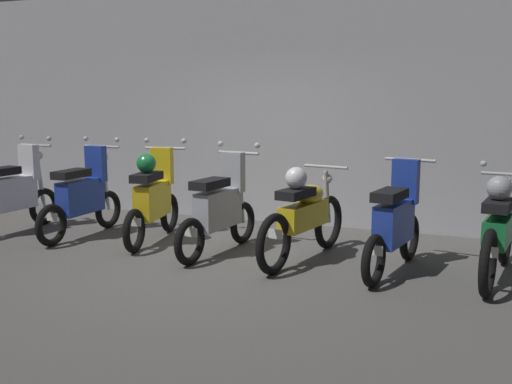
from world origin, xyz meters
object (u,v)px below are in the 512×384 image
at_px(motorbike_slot_1, 83,197).
at_px(motorbike_slot_6, 499,228).
at_px(motorbike_slot_2, 153,197).
at_px(motorbike_slot_0, 13,194).
at_px(motorbike_slot_3, 220,209).
at_px(motorbike_slot_5, 395,223).
at_px(motorbike_slot_4, 304,215).

xyz_separation_m(motorbike_slot_1, motorbike_slot_6, (5.12, -0.04, 0.00)).
bearing_deg(motorbike_slot_1, motorbike_slot_2, 4.83).
relative_size(motorbike_slot_2, motorbike_slot_6, 0.86).
distance_m(motorbike_slot_1, motorbike_slot_2, 1.02).
distance_m(motorbike_slot_0, motorbike_slot_3, 3.07).
height_order(motorbike_slot_0, motorbike_slot_5, motorbike_slot_0).
bearing_deg(motorbike_slot_5, motorbike_slot_4, 174.60).
xyz_separation_m(motorbike_slot_0, motorbike_slot_2, (2.04, 0.24, 0.04)).
distance_m(motorbike_slot_2, motorbike_slot_3, 1.06).
bearing_deg(motorbike_slot_1, motorbike_slot_5, -2.55).
height_order(motorbike_slot_2, motorbike_slot_3, same).
bearing_deg(motorbike_slot_0, motorbike_slot_1, 8.30).
height_order(motorbike_slot_3, motorbike_slot_5, motorbike_slot_3).
distance_m(motorbike_slot_1, motorbike_slot_6, 5.12).
xyz_separation_m(motorbike_slot_1, motorbike_slot_5, (4.10, -0.18, -0.00)).
xyz_separation_m(motorbike_slot_0, motorbike_slot_4, (4.09, 0.06, -0.00)).
relative_size(motorbike_slot_1, motorbike_slot_2, 1.00).
bearing_deg(motorbike_slot_6, motorbike_slot_1, 179.52).
height_order(motorbike_slot_2, motorbike_slot_4, motorbike_slot_2).
relative_size(motorbike_slot_4, motorbike_slot_5, 1.16).
xyz_separation_m(motorbike_slot_0, motorbike_slot_3, (3.07, 0.01, 0.00)).
xyz_separation_m(motorbike_slot_2, motorbike_slot_6, (4.10, -0.13, -0.04)).
bearing_deg(motorbike_slot_1, motorbike_slot_4, -1.59).
xyz_separation_m(motorbike_slot_1, motorbike_slot_3, (2.05, -0.14, 0.00)).
bearing_deg(motorbike_slot_0, motorbike_slot_3, 0.24).
relative_size(motorbike_slot_0, motorbike_slot_6, 0.86).
bearing_deg(motorbike_slot_4, motorbike_slot_5, -5.40).
xyz_separation_m(motorbike_slot_3, motorbike_slot_5, (2.05, -0.05, -0.00)).
xyz_separation_m(motorbike_slot_1, motorbike_slot_2, (1.02, 0.09, 0.04)).
bearing_deg(motorbike_slot_5, motorbike_slot_0, 179.62).
relative_size(motorbike_slot_3, motorbike_slot_4, 0.87).
distance_m(motorbike_slot_2, motorbike_slot_5, 3.09).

